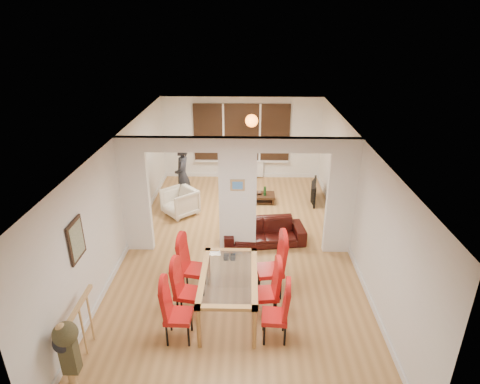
{
  "coord_description": "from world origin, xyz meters",
  "views": [
    {
      "loc": [
        0.23,
        -7.8,
        4.8
      ],
      "look_at": [
        0.04,
        0.6,
        1.14
      ],
      "focal_mm": 30.0,
      "sensor_mm": 36.0,
      "label": 1
    }
  ],
  "objects_px": {
    "person": "(183,176)",
    "dining_chair_lc": "(194,266)",
    "sofa": "(263,232)",
    "bowl": "(258,193)",
    "dining_chair_ra": "(275,313)",
    "television": "(311,191)",
    "dining_chair_la": "(178,312)",
    "dining_chair_lb": "(188,290)",
    "bottle": "(265,191)",
    "dining_chair_rb": "(266,290)",
    "dining_table": "(229,294)",
    "dining_chair_rc": "(270,266)",
    "armchair": "(180,202)",
    "coffee_table": "(256,198)"
  },
  "relations": [
    {
      "from": "dining_table",
      "to": "dining_chair_rb",
      "type": "height_order",
      "value": "dining_chair_rb"
    },
    {
      "from": "sofa",
      "to": "coffee_table",
      "type": "bearing_deg",
      "value": 85.22
    },
    {
      "from": "dining_chair_rc",
      "to": "sofa",
      "type": "bearing_deg",
      "value": 82.78
    },
    {
      "from": "dining_chair_ra",
      "to": "sofa",
      "type": "height_order",
      "value": "dining_chair_ra"
    },
    {
      "from": "dining_chair_rc",
      "to": "sofa",
      "type": "distance_m",
      "value": 1.88
    },
    {
      "from": "dining_chair_lc",
      "to": "bowl",
      "type": "xyz_separation_m",
      "value": [
        1.28,
        4.08,
        -0.29
      ]
    },
    {
      "from": "dining_table",
      "to": "dining_chair_rb",
      "type": "xyz_separation_m",
      "value": [
        0.64,
        -0.03,
        0.12
      ]
    },
    {
      "from": "dining_table",
      "to": "bowl",
      "type": "bearing_deg",
      "value": 82.73
    },
    {
      "from": "coffee_table",
      "to": "sofa",
      "type": "bearing_deg",
      "value": -86.75
    },
    {
      "from": "dining_chair_ra",
      "to": "person",
      "type": "height_order",
      "value": "person"
    },
    {
      "from": "sofa",
      "to": "bottle",
      "type": "xyz_separation_m",
      "value": [
        0.1,
        2.15,
        0.11
      ]
    },
    {
      "from": "dining_chair_rc",
      "to": "coffee_table",
      "type": "bearing_deg",
      "value": 83.64
    },
    {
      "from": "armchair",
      "to": "dining_chair_rc",
      "type": "bearing_deg",
      "value": -7.92
    },
    {
      "from": "person",
      "to": "bowl",
      "type": "relative_size",
      "value": 8.49
    },
    {
      "from": "dining_chair_ra",
      "to": "dining_chair_rc",
      "type": "xyz_separation_m",
      "value": [
        -0.02,
        1.17,
        0.09
      ]
    },
    {
      "from": "dining_chair_rc",
      "to": "bowl",
      "type": "bearing_deg",
      "value": 82.91
    },
    {
      "from": "dining_chair_lc",
      "to": "bottle",
      "type": "relative_size",
      "value": 3.85
    },
    {
      "from": "dining_chair_rb",
      "to": "sofa",
      "type": "relative_size",
      "value": 0.55
    },
    {
      "from": "dining_chair_lc",
      "to": "bowl",
      "type": "bearing_deg",
      "value": 84.53
    },
    {
      "from": "armchair",
      "to": "dining_chair_lc",
      "type": "bearing_deg",
      "value": -28.16
    },
    {
      "from": "television",
      "to": "sofa",
      "type": "bearing_deg",
      "value": 157.61
    },
    {
      "from": "dining_chair_la",
      "to": "dining_chair_rc",
      "type": "height_order",
      "value": "dining_chair_rc"
    },
    {
      "from": "person",
      "to": "television",
      "type": "distance_m",
      "value": 3.63
    },
    {
      "from": "dining_table",
      "to": "dining_chair_ra",
      "type": "height_order",
      "value": "dining_chair_ra"
    },
    {
      "from": "bowl",
      "to": "dining_chair_ra",
      "type": "bearing_deg",
      "value": -88.33
    },
    {
      "from": "bowl",
      "to": "dining_chair_la",
      "type": "bearing_deg",
      "value": -104.44
    },
    {
      "from": "dining_chair_lc",
      "to": "dining_chair_ra",
      "type": "relative_size",
      "value": 1.09
    },
    {
      "from": "sofa",
      "to": "armchair",
      "type": "height_order",
      "value": "armchair"
    },
    {
      "from": "bottle",
      "to": "bowl",
      "type": "relative_size",
      "value": 1.41
    },
    {
      "from": "person",
      "to": "sofa",
      "type": "bearing_deg",
      "value": 44.79
    },
    {
      "from": "dining_chair_lc",
      "to": "dining_chair_ra",
      "type": "distance_m",
      "value": 1.88
    },
    {
      "from": "bottle",
      "to": "dining_chair_ra",
      "type": "bearing_deg",
      "value": -90.26
    },
    {
      "from": "dining_chair_rb",
      "to": "armchair",
      "type": "height_order",
      "value": "dining_chair_rb"
    },
    {
      "from": "dining_chair_la",
      "to": "dining_chair_lc",
      "type": "height_order",
      "value": "dining_chair_lc"
    },
    {
      "from": "bottle",
      "to": "dining_chair_rc",
      "type": "bearing_deg",
      "value": -90.68
    },
    {
      "from": "dining_chair_ra",
      "to": "coffee_table",
      "type": "height_order",
      "value": "dining_chair_ra"
    },
    {
      "from": "dining_table",
      "to": "dining_chair_ra",
      "type": "bearing_deg",
      "value": -37.84
    },
    {
      "from": "dining_chair_lb",
      "to": "dining_chair_lc",
      "type": "xyz_separation_m",
      "value": [
        0.02,
        0.66,
        0.04
      ]
    },
    {
      "from": "person",
      "to": "dining_chair_lc",
      "type": "bearing_deg",
      "value": 9.79
    },
    {
      "from": "coffee_table",
      "to": "bottle",
      "type": "xyz_separation_m",
      "value": [
        0.23,
        -0.08,
        0.26
      ]
    },
    {
      "from": "dining_table",
      "to": "sofa",
      "type": "distance_m",
      "value": 2.54
    },
    {
      "from": "dining_chair_la",
      "to": "dining_chair_lb",
      "type": "height_order",
      "value": "dining_chair_la"
    },
    {
      "from": "armchair",
      "to": "coffee_table",
      "type": "bearing_deg",
      "value": 70.06
    },
    {
      "from": "armchair",
      "to": "bottle",
      "type": "height_order",
      "value": "armchair"
    },
    {
      "from": "dining_chair_lb",
      "to": "dining_chair_la",
      "type": "bearing_deg",
      "value": -86.06
    },
    {
      "from": "dining_chair_ra",
      "to": "armchair",
      "type": "height_order",
      "value": "dining_chair_ra"
    },
    {
      "from": "dining_chair_ra",
      "to": "sofa",
      "type": "bearing_deg",
      "value": 95.37
    },
    {
      "from": "bowl",
      "to": "dining_chair_lc",
      "type": "bearing_deg",
      "value": -107.48
    },
    {
      "from": "television",
      "to": "dining_chair_rc",
      "type": "bearing_deg",
      "value": 170.84
    },
    {
      "from": "dining_chair_lc",
      "to": "sofa",
      "type": "relative_size",
      "value": 0.59
    }
  ]
}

